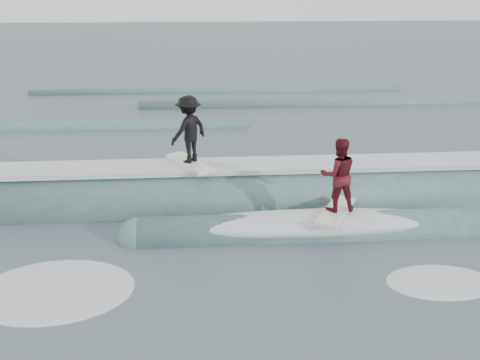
{
  "coord_description": "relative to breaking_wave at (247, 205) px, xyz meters",
  "views": [
    {
      "loc": [
        -1.0,
        -9.62,
        6.23
      ],
      "look_at": [
        0.0,
        4.05,
        1.1
      ],
      "focal_mm": 40.0,
      "sensor_mm": 36.0,
      "label": 1
    }
  ],
  "objects": [
    {
      "name": "ground",
      "position": [
        -0.25,
        -4.75,
        -0.04
      ],
      "size": [
        160.0,
        160.0,
        0.0
      ],
      "primitive_type": "plane",
      "color": "#394953",
      "rests_on": "ground"
    },
    {
      "name": "breaking_wave",
      "position": [
        0.0,
        0.0,
        0.0
      ],
      "size": [
        23.6,
        3.95,
        2.33
      ],
      "color": "#3A6162",
      "rests_on": "ground"
    },
    {
      "name": "surfer_black",
      "position": [
        -1.63,
        0.3,
        2.2
      ],
      "size": [
        1.46,
        2.01,
        2.02
      ],
      "color": "white",
      "rests_on": "ground"
    },
    {
      "name": "surfer_red",
      "position": [
        2.16,
        -1.9,
        1.51
      ],
      "size": [
        1.46,
        2.01,
        2.01
      ],
      "color": "white",
      "rests_on": "ground"
    },
    {
      "name": "whitewater",
      "position": [
        -2.78,
        -5.24,
        -0.04
      ],
      "size": [
        13.94,
        6.64,
        0.1
      ],
      "color": "white",
      "rests_on": "ground"
    },
    {
      "name": "far_swells",
      "position": [
        -0.6,
        12.9,
        -0.04
      ],
      "size": [
        38.7,
        8.65,
        0.8
      ],
      "color": "#3A6162",
      "rests_on": "ground"
    }
  ]
}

